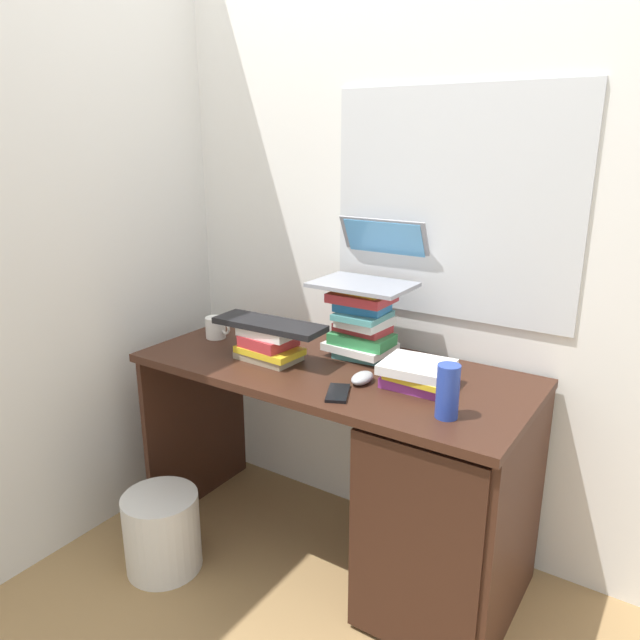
{
  "coord_description": "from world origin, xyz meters",
  "views": [
    {
      "loc": [
        1.07,
        -1.7,
        1.56
      ],
      "look_at": [
        -0.02,
        -0.05,
        0.95
      ],
      "focal_mm": 33.92,
      "sensor_mm": 36.0,
      "label": 1
    }
  ],
  "objects_px": {
    "computer_mouse": "(362,378)",
    "water_bottle": "(448,391)",
    "book_stack_keyboard_riser": "(269,343)",
    "mug": "(216,328)",
    "laptop": "(373,268)",
    "keyboard": "(269,324)",
    "book_stack_side": "(417,374)",
    "desk": "(417,487)",
    "book_stack_tall": "(362,322)",
    "wastebasket": "(162,532)",
    "cell_phone": "(338,393)"
  },
  "relations": [
    {
      "from": "keyboard",
      "to": "computer_mouse",
      "type": "relative_size",
      "value": 4.04
    },
    {
      "from": "laptop",
      "to": "wastebasket",
      "type": "relative_size",
      "value": 1.16
    },
    {
      "from": "cell_phone",
      "to": "desk",
      "type": "bearing_deg",
      "value": 14.72
    },
    {
      "from": "book_stack_side",
      "to": "mug",
      "type": "relative_size",
      "value": 1.98
    },
    {
      "from": "laptop",
      "to": "mug",
      "type": "distance_m",
      "value": 0.69
    },
    {
      "from": "book_stack_side",
      "to": "keyboard",
      "type": "height_order",
      "value": "keyboard"
    },
    {
      "from": "water_bottle",
      "to": "book_stack_tall",
      "type": "bearing_deg",
      "value": 146.3
    },
    {
      "from": "book_stack_tall",
      "to": "laptop",
      "type": "relative_size",
      "value": 0.76
    },
    {
      "from": "keyboard",
      "to": "water_bottle",
      "type": "relative_size",
      "value": 2.6
    },
    {
      "from": "desk",
      "to": "book_stack_side",
      "type": "distance_m",
      "value": 0.4
    },
    {
      "from": "mug",
      "to": "water_bottle",
      "type": "distance_m",
      "value": 1.07
    },
    {
      "from": "computer_mouse",
      "to": "book_stack_tall",
      "type": "bearing_deg",
      "value": 120.41
    },
    {
      "from": "book_stack_keyboard_riser",
      "to": "keyboard",
      "type": "bearing_deg",
      "value": -30.76
    },
    {
      "from": "book_stack_tall",
      "to": "water_bottle",
      "type": "height_order",
      "value": "book_stack_tall"
    },
    {
      "from": "computer_mouse",
      "to": "water_bottle",
      "type": "xyz_separation_m",
      "value": [
        0.33,
        -0.09,
        0.06
      ]
    },
    {
      "from": "book_stack_tall",
      "to": "laptop",
      "type": "bearing_deg",
      "value": 90.59
    },
    {
      "from": "desk",
      "to": "cell_phone",
      "type": "bearing_deg",
      "value": -140.37
    },
    {
      "from": "book_stack_tall",
      "to": "keyboard",
      "type": "height_order",
      "value": "book_stack_tall"
    },
    {
      "from": "book_stack_keyboard_riser",
      "to": "book_stack_tall",
      "type": "bearing_deg",
      "value": 37.9
    },
    {
      "from": "mug",
      "to": "water_bottle",
      "type": "height_order",
      "value": "water_bottle"
    },
    {
      "from": "computer_mouse",
      "to": "desk",
      "type": "bearing_deg",
      "value": 14.67
    },
    {
      "from": "wastebasket",
      "to": "water_bottle",
      "type": "bearing_deg",
      "value": 14.95
    },
    {
      "from": "desk",
      "to": "water_bottle",
      "type": "height_order",
      "value": "water_bottle"
    },
    {
      "from": "desk",
      "to": "book_stack_keyboard_riser",
      "type": "bearing_deg",
      "value": -175.98
    },
    {
      "from": "computer_mouse",
      "to": "mug",
      "type": "relative_size",
      "value": 0.9
    },
    {
      "from": "desk",
      "to": "computer_mouse",
      "type": "height_order",
      "value": "computer_mouse"
    },
    {
      "from": "book_stack_keyboard_riser",
      "to": "computer_mouse",
      "type": "xyz_separation_m",
      "value": [
        0.4,
        -0.01,
        -0.04
      ]
    },
    {
      "from": "book_stack_keyboard_riser",
      "to": "wastebasket",
      "type": "distance_m",
      "value": 0.81
    },
    {
      "from": "laptop",
      "to": "water_bottle",
      "type": "distance_m",
      "value": 0.64
    },
    {
      "from": "water_bottle",
      "to": "cell_phone",
      "type": "relative_size",
      "value": 1.19
    },
    {
      "from": "mug",
      "to": "keyboard",
      "type": "bearing_deg",
      "value": -13.2
    },
    {
      "from": "desk",
      "to": "wastebasket",
      "type": "relative_size",
      "value": 4.65
    },
    {
      "from": "desk",
      "to": "water_bottle",
      "type": "distance_m",
      "value": 0.48
    },
    {
      "from": "computer_mouse",
      "to": "cell_phone",
      "type": "xyz_separation_m",
      "value": [
        -0.02,
        -0.12,
        -0.01
      ]
    },
    {
      "from": "wastebasket",
      "to": "book_stack_side",
      "type": "bearing_deg",
      "value": 27.44
    },
    {
      "from": "desk",
      "to": "water_bottle",
      "type": "relative_size",
      "value": 8.68
    },
    {
      "from": "laptop",
      "to": "book_stack_keyboard_riser",
      "type": "bearing_deg",
      "value": -133.51
    },
    {
      "from": "desk",
      "to": "laptop",
      "type": "relative_size",
      "value": 4.02
    },
    {
      "from": "book_stack_keyboard_riser",
      "to": "mug",
      "type": "bearing_deg",
      "value": 167.23
    },
    {
      "from": "book_stack_keyboard_riser",
      "to": "cell_phone",
      "type": "bearing_deg",
      "value": -19.36
    },
    {
      "from": "laptop",
      "to": "cell_phone",
      "type": "xyz_separation_m",
      "value": [
        0.11,
        -0.41,
        -0.32
      ]
    },
    {
      "from": "desk",
      "to": "book_stack_side",
      "type": "relative_size",
      "value": 6.13
    },
    {
      "from": "laptop",
      "to": "computer_mouse",
      "type": "distance_m",
      "value": 0.44
    },
    {
      "from": "book_stack_tall",
      "to": "wastebasket",
      "type": "distance_m",
      "value": 1.07
    },
    {
      "from": "book_stack_keyboard_riser",
      "to": "laptop",
      "type": "height_order",
      "value": "laptop"
    },
    {
      "from": "computer_mouse",
      "to": "water_bottle",
      "type": "height_order",
      "value": "water_bottle"
    },
    {
      "from": "desk",
      "to": "computer_mouse",
      "type": "bearing_deg",
      "value": -165.33
    },
    {
      "from": "water_bottle",
      "to": "cell_phone",
      "type": "distance_m",
      "value": 0.36
    },
    {
      "from": "desk",
      "to": "keyboard",
      "type": "xyz_separation_m",
      "value": [
        -0.58,
        -0.05,
        0.49
      ]
    },
    {
      "from": "desk",
      "to": "cell_phone",
      "type": "distance_m",
      "value": 0.45
    }
  ]
}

